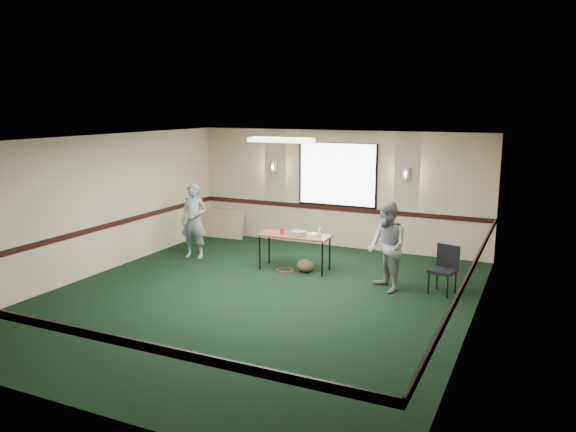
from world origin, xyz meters
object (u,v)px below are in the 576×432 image
at_px(folding_table, 295,237).
at_px(person_left, 194,221).
at_px(person_right, 387,247).
at_px(conference_chair, 445,265).
at_px(projector, 298,233).

relative_size(folding_table, person_left, 0.90).
bearing_deg(person_right, person_left, -137.84).
bearing_deg(conference_chair, person_left, -167.20).
xyz_separation_m(folding_table, person_right, (2.01, -0.48, 0.13)).
height_order(folding_table, conference_chair, conference_chair).
bearing_deg(person_left, folding_table, -5.89).
bearing_deg(folding_table, person_right, -16.28).
height_order(projector, person_left, person_left).
bearing_deg(person_right, projector, -145.24).
relative_size(conference_chair, person_left, 0.52).
distance_m(folding_table, person_left, 2.36).
bearing_deg(conference_chair, folding_table, -169.22).
distance_m(folding_table, conference_chair, 2.98).
xyz_separation_m(folding_table, person_left, (-2.35, -0.06, 0.14)).
relative_size(projector, conference_chair, 0.33).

